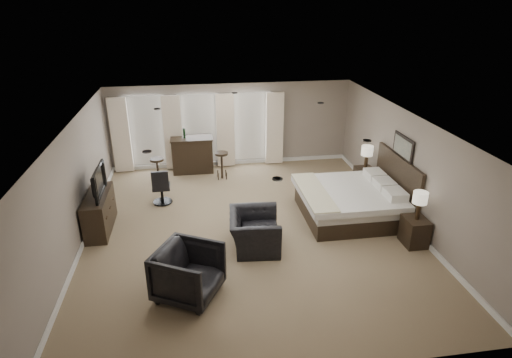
{
  "coord_description": "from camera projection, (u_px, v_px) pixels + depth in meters",
  "views": [
    {
      "loc": [
        -1.18,
        -8.67,
        5.1
      ],
      "look_at": [
        0.2,
        0.4,
        1.1
      ],
      "focal_mm": 30.0,
      "sensor_mm": 36.0,
      "label": 1
    }
  ],
  "objects": [
    {
      "name": "tv",
      "position": [
        96.0,
        192.0,
        9.68
      ],
      "size": [
        0.66,
        1.15,
        0.15
      ],
      "primitive_type": "imported",
      "rotation": [
        0.0,
        0.0,
        1.57
      ],
      "color": "black",
      "rests_on": "dresser"
    },
    {
      "name": "dresser",
      "position": [
        99.0,
        212.0,
        9.89
      ],
      "size": [
        0.49,
        1.52,
        0.88
      ],
      "primitive_type": "cube",
      "color": "black",
      "rests_on": "ground"
    },
    {
      "name": "bar_counter",
      "position": [
        192.0,
        155.0,
        13.1
      ],
      "size": [
        1.27,
        0.66,
        1.1
      ],
      "primitive_type": "cube",
      "color": "black",
      "rests_on": "ground"
    },
    {
      "name": "nightstand_far",
      "position": [
        364.0,
        179.0,
        11.97
      ],
      "size": [
        0.47,
        0.58,
        0.63
      ],
      "primitive_type": "cube",
      "color": "black",
      "rests_on": "ground"
    },
    {
      "name": "nightstand_near",
      "position": [
        415.0,
        231.0,
        9.34
      ],
      "size": [
        0.47,
        0.57,
        0.63
      ],
      "primitive_type": "cube",
      "color": "black",
      "rests_on": "ground"
    },
    {
      "name": "armchair_far",
      "position": [
        188.0,
        271.0,
        7.64
      ],
      "size": [
        1.36,
        1.39,
        1.08
      ],
      "primitive_type": "imported",
      "rotation": [
        0.0,
        0.0,
        1.08
      ],
      "color": "black",
      "rests_on": "ground"
    },
    {
      "name": "armchair_near",
      "position": [
        254.0,
        225.0,
        9.14
      ],
      "size": [
        0.9,
        1.28,
        1.06
      ],
      "primitive_type": "imported",
      "rotation": [
        0.0,
        0.0,
        1.48
      ],
      "color": "black",
      "rests_on": "ground"
    },
    {
      "name": "room",
      "position": [
        250.0,
        178.0,
        9.53
      ],
      "size": [
        7.6,
        8.6,
        2.64
      ],
      "color": "#806D51",
      "rests_on": "ground"
    },
    {
      "name": "wall_art",
      "position": [
        403.0,
        147.0,
        10.11
      ],
      "size": [
        0.04,
        0.96,
        0.56
      ],
      "primitive_type": "cube",
      "color": "slate",
      "rests_on": "room"
    },
    {
      "name": "lamp_far",
      "position": [
        367.0,
        157.0,
        11.71
      ],
      "size": [
        0.32,
        0.32,
        0.66
      ],
      "primitive_type": "cube",
      "color": "beige",
      "rests_on": "nightstand_far"
    },
    {
      "name": "lamp_near",
      "position": [
        419.0,
        206.0,
        9.09
      ],
      "size": [
        0.31,
        0.31,
        0.64
      ],
      "primitive_type": "cube",
      "color": "beige",
      "rests_on": "nightstand_near"
    },
    {
      "name": "desk_chair",
      "position": [
        161.0,
        186.0,
        11.12
      ],
      "size": [
        0.5,
        0.5,
        0.98
      ],
      "primitive_type": "cube",
      "rotation": [
        0.0,
        0.0,
        3.15
      ],
      "color": "black",
      "rests_on": "ground"
    },
    {
      "name": "window_bay",
      "position": [
        199.0,
        131.0,
        13.16
      ],
      "size": [
        5.25,
        0.2,
        2.3
      ],
      "color": "silver",
      "rests_on": "room"
    },
    {
      "name": "bed",
      "position": [
        354.0,
        188.0,
        10.35
      ],
      "size": [
        2.37,
        2.26,
        1.51
      ],
      "primitive_type": "cube",
      "color": "silver",
      "rests_on": "ground"
    },
    {
      "name": "bar_stool_right",
      "position": [
        222.0,
        165.0,
        12.66
      ],
      "size": [
        0.41,
        0.41,
        0.82
      ],
      "primitive_type": "cube",
      "rotation": [
        0.0,
        0.0,
        -0.07
      ],
      "color": "black",
      "rests_on": "ground"
    },
    {
      "name": "bar_stool_left",
      "position": [
        158.0,
        172.0,
        12.2
      ],
      "size": [
        0.49,
        0.49,
        0.82
      ],
      "primitive_type": "cube",
      "rotation": [
        0.0,
        0.0,
        -0.3
      ],
      "color": "black",
      "rests_on": "ground"
    }
  ]
}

